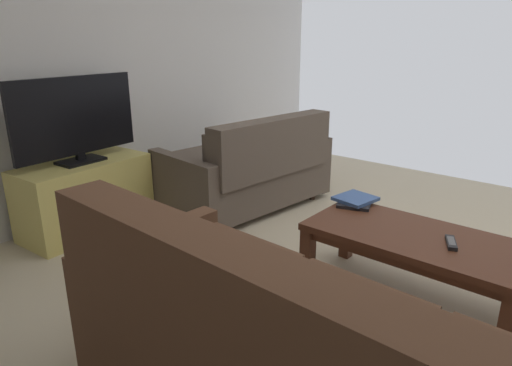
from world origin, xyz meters
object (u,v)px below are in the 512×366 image
at_px(loveseat_near, 250,169).
at_px(tv_stand, 85,196).
at_px(tv_remote, 451,243).
at_px(book_stack, 355,200).
at_px(coffee_table, 414,245).
at_px(flat_tv, 76,119).

xyz_separation_m(loveseat_near, tv_stand, (0.65, 1.16, -0.08)).
height_order(tv_stand, tv_remote, tv_stand).
distance_m(loveseat_near, book_stack, 1.20).
relative_size(loveseat_near, tv_stand, 1.52).
bearing_deg(book_stack, loveseat_near, -15.45).
xyz_separation_m(coffee_table, flat_tv, (2.29, 0.63, 0.52)).
bearing_deg(coffee_table, tv_remote, 177.78).
distance_m(flat_tv, tv_remote, 2.59).
bearing_deg(book_stack, coffee_table, 155.46).
xyz_separation_m(tv_stand, book_stack, (-1.81, -0.84, 0.16)).
relative_size(coffee_table, tv_remote, 6.99).
distance_m(coffee_table, tv_remote, 0.20).
distance_m(coffee_table, book_stack, 0.53).
xyz_separation_m(coffee_table, tv_stand, (2.29, 0.63, -0.07)).
relative_size(coffee_table, book_stack, 3.79).
relative_size(loveseat_near, flat_tv, 1.54).
bearing_deg(loveseat_near, tv_remote, 163.36).
distance_m(tv_stand, tv_remote, 2.56).
distance_m(coffee_table, flat_tv, 2.43).
bearing_deg(loveseat_near, flat_tv, 60.66).
bearing_deg(flat_tv, loveseat_near, -119.34).
bearing_deg(tv_stand, loveseat_near, -119.34).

